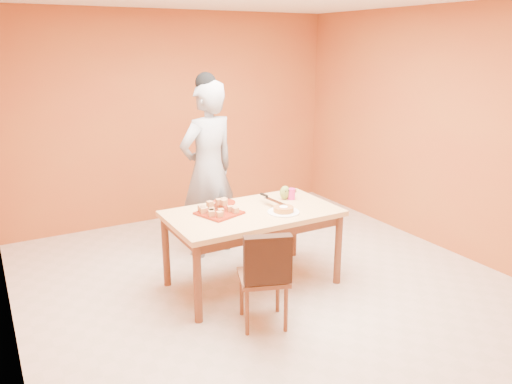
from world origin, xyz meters
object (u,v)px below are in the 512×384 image
person (208,170)px  red_dinner_plate (224,203)px  dining_chair (264,275)px  egg_ornament (285,193)px  sponge_cake (283,209)px  checker_tin (292,191)px  pastry_platter (219,213)px  magenta_glass (291,194)px  dining_table (252,220)px

person → red_dinner_plate: 0.62m
dining_chair → egg_ornament: bearing=69.0°
sponge_cake → egg_ornament: egg_ornament is taller
dining_chair → egg_ornament: size_ratio=6.14×
person → checker_tin: bearing=127.0°
pastry_platter → magenta_glass: size_ratio=3.13×
dining_chair → egg_ornament: 1.20m
dining_chair → checker_tin: dining_chair is taller
red_dinner_plate → magenta_glass: size_ratio=2.10×
red_dinner_plate → magenta_glass: 0.70m
dining_table → magenta_glass: 0.57m
dining_table → egg_ornament: egg_ornament is taller
dining_chair → magenta_glass: 1.21m
magenta_glass → pastry_platter: bearing=-176.0°
pastry_platter → egg_ornament: (0.78, 0.09, 0.06)m
pastry_platter → magenta_glass: (0.84, 0.06, 0.05)m
egg_ornament → dining_chair: bearing=-134.6°
red_dinner_plate → sponge_cake: 0.65m
person → red_dinner_plate: bearing=66.4°
red_dinner_plate → dining_chair: bearing=-97.5°
dining_chair → red_dinner_plate: (0.14, 1.04, 0.32)m
pastry_platter → sponge_cake: (0.54, -0.26, 0.02)m
sponge_cake → egg_ornament: 0.43m
sponge_cake → egg_ornament: (0.24, 0.35, 0.04)m
red_dinner_plate → sponge_cake: bearing=-56.0°
red_dinner_plate → egg_ornament: bearing=-16.9°
red_dinner_plate → person: bearing=80.5°
dining_table → pastry_platter: (-0.31, 0.08, 0.10)m
person → dining_chair: bearing=67.7°
person → checker_tin: 0.94m
magenta_glass → egg_ornament: bearing=150.3°
person → magenta_glass: bearing=111.3°
dining_chair → red_dinner_plate: size_ratio=3.70×
red_dinner_plate → checker_tin: size_ratio=2.53×
egg_ornament → checker_tin: egg_ornament is taller
egg_ornament → magenta_glass: bearing=-33.5°
dining_table → red_dinner_plate: bearing=110.7°
red_dinner_plate → checker_tin: (0.81, 0.00, 0.01)m
dining_chair → magenta_glass: size_ratio=7.78×
magenta_glass → sponge_cake: bearing=-133.1°
dining_table → red_dinner_plate: (-0.13, 0.35, 0.10)m
pastry_platter → checker_tin: size_ratio=3.77×
dining_table → dining_chair: bearing=-111.3°
person → magenta_glass: 0.99m
pastry_platter → sponge_cake: 0.60m
red_dinner_plate → sponge_cake: sponge_cake is taller
sponge_cake → magenta_glass: (0.30, 0.32, 0.02)m
dining_table → person: person is taller
pastry_platter → checker_tin: checker_tin is taller
dining_table → egg_ornament: bearing=19.4°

